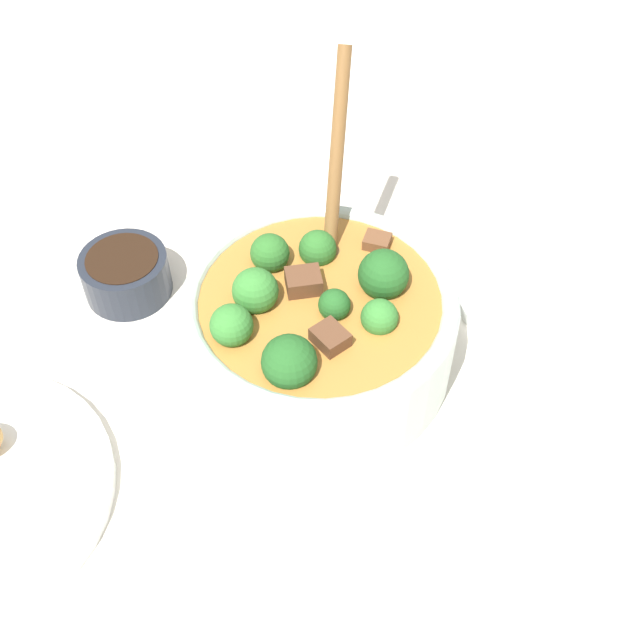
% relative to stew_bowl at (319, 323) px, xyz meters
% --- Properties ---
extents(ground_plane, '(4.00, 4.00, 0.00)m').
position_rel_stew_bowl_xyz_m(ground_plane, '(-0.00, -0.00, -0.05)').
color(ground_plane, silver).
extents(stew_bowl, '(0.23, 0.27, 0.23)m').
position_rel_stew_bowl_xyz_m(stew_bowl, '(0.00, 0.00, 0.00)').
color(stew_bowl, '#B2C6BC').
rests_on(stew_bowl, ground_plane).
extents(condiment_bowl, '(0.08, 0.08, 0.04)m').
position_rel_stew_bowl_xyz_m(condiment_bowl, '(0.18, -0.10, -0.03)').
color(condiment_bowl, '#232833').
rests_on(condiment_bowl, ground_plane).
extents(empty_plate, '(0.25, 0.25, 0.02)m').
position_rel_stew_bowl_xyz_m(empty_plate, '(-0.25, -0.09, -0.04)').
color(empty_plate, white).
rests_on(empty_plate, ground_plane).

